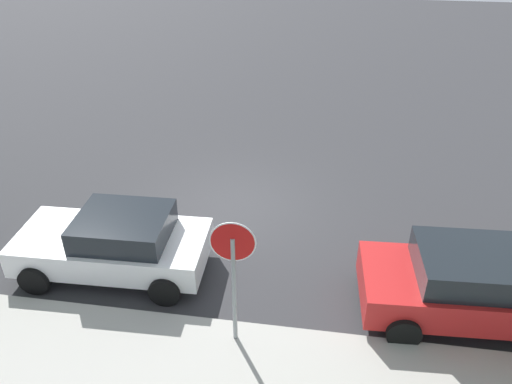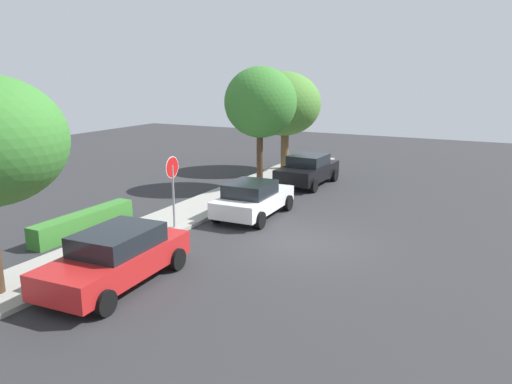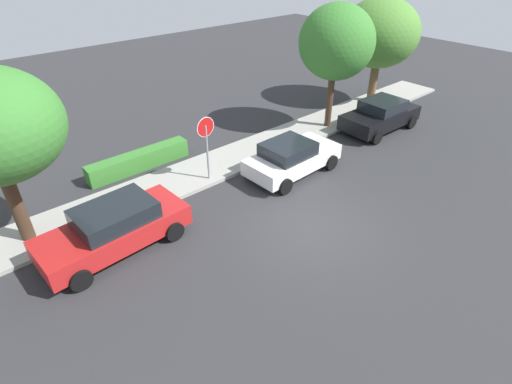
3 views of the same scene
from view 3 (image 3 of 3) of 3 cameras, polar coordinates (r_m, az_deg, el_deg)
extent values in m
plane|color=#2D2D30|center=(13.64, 7.63, -4.81)|extent=(60.00, 60.00, 0.00)
cube|color=#9E9B93|center=(16.94, -5.74, 3.78)|extent=(32.00, 2.29, 0.14)
cylinder|color=gray|center=(15.42, -6.94, 5.36)|extent=(0.08, 0.08, 2.40)
cylinder|color=white|center=(14.94, -7.22, 9.19)|extent=(0.77, 0.05, 0.77)
cylinder|color=red|center=(14.94, -7.22, 9.19)|extent=(0.72, 0.06, 0.72)
cube|color=white|center=(16.27, 5.27, 4.68)|extent=(4.09, 1.93, 0.61)
cube|color=black|center=(15.80, 4.59, 6.12)|extent=(1.93, 1.65, 0.52)
cylinder|color=black|center=(17.85, 6.11, 6.28)|extent=(0.65, 0.24, 0.64)
cylinder|color=black|center=(16.86, 10.66, 4.17)|extent=(0.65, 0.24, 0.64)
cylinder|color=black|center=(16.11, -0.48, 3.35)|extent=(0.65, 0.24, 0.64)
cylinder|color=black|center=(15.01, 4.16, 0.82)|extent=(0.65, 0.24, 0.64)
cube|color=red|center=(13.01, -19.60, -5.33)|extent=(4.58, 2.06, 0.67)
cube|color=black|center=(12.70, -19.56, -2.96)|extent=(2.37, 1.72, 0.53)
cylinder|color=black|center=(14.35, -15.67, -2.15)|extent=(0.65, 0.25, 0.64)
cylinder|color=black|center=(13.03, -11.61, -5.53)|extent=(0.65, 0.25, 0.64)
cylinder|color=black|center=(13.59, -26.79, -7.16)|extent=(0.65, 0.25, 0.64)
cylinder|color=black|center=(12.19, -23.76, -11.41)|extent=(0.65, 0.25, 0.64)
cube|color=black|center=(20.97, 17.26, 10.15)|extent=(4.27, 1.96, 0.70)
cube|color=black|center=(20.82, 17.67, 11.73)|extent=(1.97, 1.68, 0.52)
cylinder|color=black|center=(19.52, 16.83, 7.45)|extent=(0.65, 0.24, 0.64)
cylinder|color=black|center=(20.49, 12.65, 9.30)|extent=(0.65, 0.24, 0.64)
cylinder|color=black|center=(21.81, 21.31, 9.29)|extent=(0.65, 0.24, 0.64)
cylinder|color=black|center=(22.69, 17.36, 10.94)|extent=(0.65, 0.24, 0.64)
cylinder|color=#422D1E|center=(14.14, -30.91, -1.95)|extent=(0.41, 0.41, 2.57)
cylinder|color=#422D1E|center=(20.28, 10.48, 12.79)|extent=(0.31, 0.31, 2.92)
ellipsoid|color=#387A2D|center=(19.56, 11.45, 20.24)|extent=(3.45, 3.45, 3.36)
cylinder|color=brown|center=(24.35, 16.42, 15.09)|extent=(0.45, 0.45, 2.64)
ellipsoid|color=#4C8433|center=(23.84, 17.26, 20.87)|extent=(4.17, 4.17, 3.59)
cube|color=#387A2D|center=(17.30, -16.36, 4.31)|extent=(4.36, 0.64, 0.74)
camera|label=1|loc=(18.83, -24.63, 27.14)|focal=35.00mm
camera|label=2|loc=(7.06, -103.32, -35.96)|focal=35.00mm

